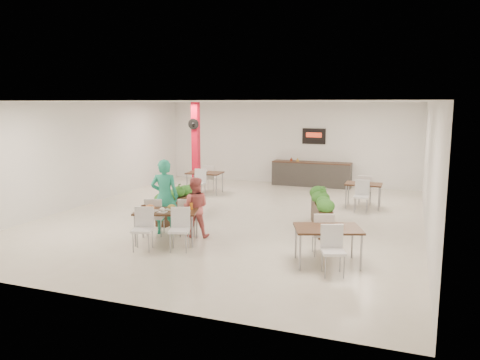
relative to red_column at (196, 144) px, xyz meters
name	(u,v)px	position (x,y,z in m)	size (l,w,h in m)	color
ground	(235,217)	(3.00, -3.79, -1.64)	(12.00, 12.00, 0.00)	beige
room_shell	(234,146)	(3.00, -3.79, 0.36)	(10.10, 12.10, 3.22)	white
red_column	(196,144)	(0.00, 0.00, 0.00)	(0.40, 0.41, 3.20)	red
service_counter	(311,173)	(4.00, 1.86, -1.15)	(3.00, 0.64, 2.20)	#312D2B
main_table	(166,215)	(2.40, -6.61, -1.01)	(1.65, 1.91, 0.92)	#311A10
diner_man	(165,197)	(2.01, -5.95, -0.73)	(0.67, 0.44, 1.84)	#26A481
diner_woman	(195,207)	(2.81, -5.95, -0.92)	(0.70, 0.55, 1.44)	#D3605D
planter_left	(178,201)	(1.65, -4.57, -1.13)	(0.47, 1.97, 1.03)	black
planter_right	(321,209)	(5.51, -4.21, -1.13)	(0.89, 2.02, 1.09)	black
side_table_a	(205,176)	(0.76, -0.88, -1.01)	(1.26, 1.64, 0.92)	#311A10
side_table_b	(363,188)	(6.26, -1.33, -1.02)	(1.08, 1.62, 0.92)	#311A10
side_table_c	(328,233)	(6.12, -6.81, -1.01)	(1.49, 1.67, 0.92)	#311A10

